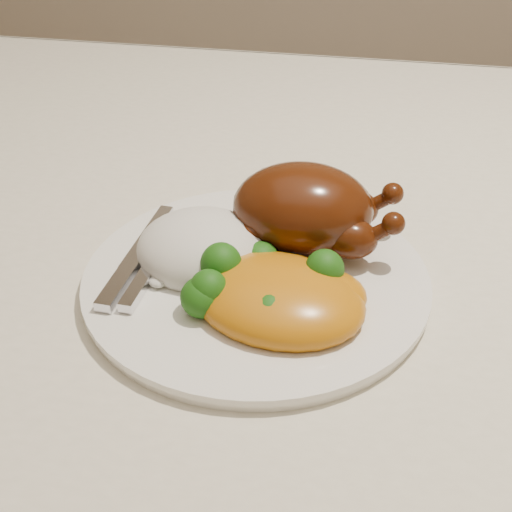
# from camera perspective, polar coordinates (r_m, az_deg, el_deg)

# --- Properties ---
(dining_table) EXTENTS (1.60, 0.90, 0.76)m
(dining_table) POSITION_cam_1_polar(r_m,az_deg,el_deg) (0.76, 10.57, -5.20)
(dining_table) COLOR brown
(dining_table) RESTS_ON floor
(tablecloth) EXTENTS (1.73, 1.03, 0.18)m
(tablecloth) POSITION_cam_1_polar(r_m,az_deg,el_deg) (0.72, 11.18, -0.68)
(tablecloth) COLOR silver
(tablecloth) RESTS_ON dining_table
(dinner_plate) EXTENTS (0.38, 0.38, 0.01)m
(dinner_plate) POSITION_cam_1_polar(r_m,az_deg,el_deg) (0.62, 0.00, -2.00)
(dinner_plate) COLOR white
(dinner_plate) RESTS_ON tablecloth
(roast_chicken) EXTENTS (0.15, 0.10, 0.08)m
(roast_chicken) POSITION_cam_1_polar(r_m,az_deg,el_deg) (0.64, 4.09, 3.76)
(roast_chicken) COLOR #4D1B08
(roast_chicken) RESTS_ON dinner_plate
(rice_mound) EXTENTS (0.12, 0.11, 0.06)m
(rice_mound) POSITION_cam_1_polar(r_m,az_deg,el_deg) (0.63, -4.21, 0.49)
(rice_mound) COLOR white
(rice_mound) RESTS_ON dinner_plate
(mac_and_cheese) EXTENTS (0.16, 0.14, 0.06)m
(mac_and_cheese) POSITION_cam_1_polar(r_m,az_deg,el_deg) (0.57, 1.68, -3.16)
(mac_and_cheese) COLOR orange
(mac_and_cheese) RESTS_ON dinner_plate
(cutlery) EXTENTS (0.04, 0.17, 0.01)m
(cutlery) POSITION_cam_1_polar(r_m,az_deg,el_deg) (0.62, -9.40, -0.93)
(cutlery) COLOR silver
(cutlery) RESTS_ON dinner_plate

